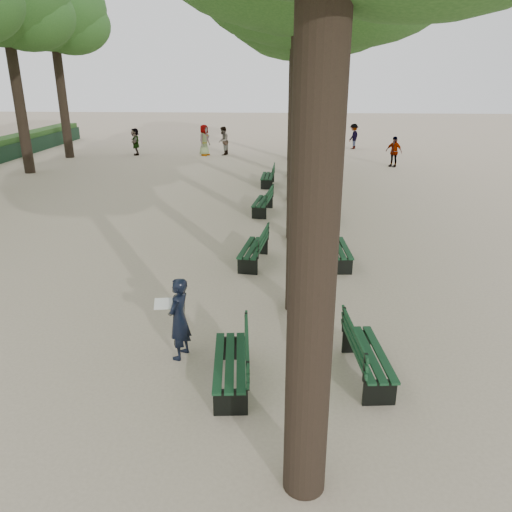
{
  "coord_description": "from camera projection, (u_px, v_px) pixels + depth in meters",
  "views": [
    {
      "loc": [
        1.2,
        -6.89,
        4.85
      ],
      "look_at": [
        0.6,
        3.0,
        1.2
      ],
      "focal_mm": 35.0,
      "sensor_mm": 36.0,
      "label": 1
    }
  ],
  "objects": [
    {
      "name": "pedestrian_a",
      "position": [
        223.0,
        141.0,
        31.0
      ],
      "size": [
        0.47,
        0.89,
        1.74
      ],
      "primitive_type": "imported",
      "rotation": [
        0.0,
        0.0,
        4.57
      ],
      "color": "#262628",
      "rests_on": "ground"
    },
    {
      "name": "tree_far_5",
      "position": [
        51.0,
        10.0,
        27.61
      ],
      "size": [
        6.0,
        6.0,
        10.45
      ],
      "color": "#33261C",
      "rests_on": "ground"
    },
    {
      "name": "bench_left_0",
      "position": [
        231.0,
        370.0,
        8.16
      ],
      "size": [
        0.74,
        1.85,
        0.92
      ],
      "color": "black",
      "rests_on": "ground"
    },
    {
      "name": "bench_left_2",
      "position": [
        263.0,
        206.0,
        18.24
      ],
      "size": [
        0.77,
        1.85,
        0.92
      ],
      "color": "black",
      "rests_on": "ground"
    },
    {
      "name": "pedestrian_e",
      "position": [
        135.0,
        142.0,
        31.04
      ],
      "size": [
        0.75,
        1.55,
        1.64
      ],
      "primitive_type": "imported",
      "rotation": [
        0.0,
        0.0,
        5.0
      ],
      "color": "#262628",
      "rests_on": "ground"
    },
    {
      "name": "pedestrian_d",
      "position": [
        204.0,
        140.0,
        30.83
      ],
      "size": [
        0.71,
        0.99,
        1.87
      ],
      "primitive_type": "imported",
      "rotation": [
        0.0,
        0.0,
        1.16
      ],
      "color": "#262628",
      "rests_on": "ground"
    },
    {
      "name": "bench_right_2",
      "position": [
        326.0,
        211.0,
        17.6
      ],
      "size": [
        0.63,
        1.82,
        0.92
      ],
      "color": "black",
      "rests_on": "ground"
    },
    {
      "name": "ground",
      "position": [
        209.0,
        386.0,
        8.2
      ],
      "size": [
        120.0,
        120.0,
        0.0
      ],
      "primitive_type": "plane",
      "color": "#C5B195",
      "rests_on": "ground"
    },
    {
      "name": "bench_right_1",
      "position": [
        338.0,
        254.0,
        13.4
      ],
      "size": [
        0.68,
        1.83,
        0.92
      ],
      "color": "black",
      "rests_on": "ground"
    },
    {
      "name": "tree_central_5",
      "position": [
        295.0,
        18.0,
        27.02
      ],
      "size": [
        6.0,
        6.0,
        9.95
      ],
      "color": "#33261C",
      "rests_on": "ground"
    },
    {
      "name": "pedestrian_c",
      "position": [
        394.0,
        152.0,
        27.13
      ],
      "size": [
        0.94,
        0.87,
        1.64
      ],
      "primitive_type": "imported",
      "rotation": [
        0.0,
        0.0,
        5.58
      ],
      "color": "#262628",
      "rests_on": "ground"
    },
    {
      "name": "bench_right_0",
      "position": [
        367.0,
        362.0,
        8.38
      ],
      "size": [
        0.75,
        1.85,
        0.92
      ],
      "color": "black",
      "rests_on": "ground"
    },
    {
      "name": "man_with_map",
      "position": [
        179.0,
        319.0,
        8.81
      ],
      "size": [
        0.67,
        0.67,
        1.53
      ],
      "color": "black",
      "rests_on": "ground"
    },
    {
      "name": "tree_central_4",
      "position": [
        296.0,
        6.0,
        22.33
      ],
      "size": [
        6.0,
        6.0,
        9.95
      ],
      "color": "#33261C",
      "rests_on": "ground"
    },
    {
      "name": "pedestrian_b",
      "position": [
        354.0,
        136.0,
        33.56
      ],
      "size": [
        0.83,
        1.09,
        1.66
      ],
      "primitive_type": "imported",
      "rotation": [
        0.0,
        0.0,
        4.18
      ],
      "color": "#262628",
      "rests_on": "ground"
    },
    {
      "name": "bench_right_3",
      "position": [
        318.0,
        181.0,
        22.44
      ],
      "size": [
        0.74,
        1.85,
        0.92
      ],
      "color": "black",
      "rests_on": "ground"
    },
    {
      "name": "bench_left_1",
      "position": [
        253.0,
        254.0,
        13.4
      ],
      "size": [
        0.8,
        1.86,
        0.92
      ],
      "color": "black",
      "rests_on": "ground"
    },
    {
      "name": "bench_left_3",
      "position": [
        268.0,
        180.0,
        22.7
      ],
      "size": [
        0.61,
        1.81,
        0.92
      ],
      "color": "black",
      "rests_on": "ground"
    }
  ]
}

